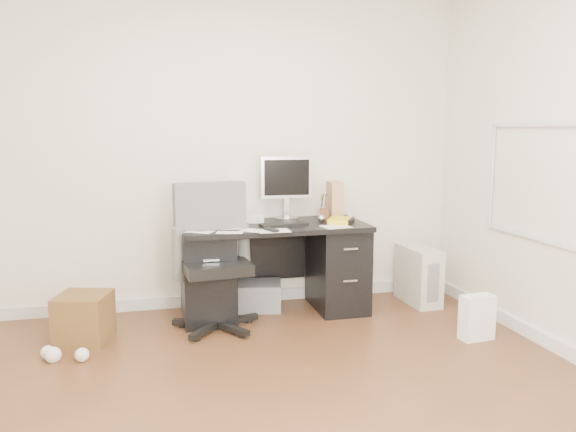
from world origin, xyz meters
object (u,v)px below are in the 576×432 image
desk (274,266)px  office_chair (215,258)px  keyboard (284,224)px  wicker_basket (84,318)px  lcd_monitor (286,188)px  pc_tower (418,275)px

desk → office_chair: 0.60m
keyboard → wicker_basket: bearing=-179.6°
office_chair → wicker_basket: office_chair is taller
wicker_basket → office_chair: bearing=1.4°
keyboard → wicker_basket: (-1.53, -0.19, -0.59)m
wicker_basket → lcd_monitor: bearing=16.7°
desk → wicker_basket: size_ratio=4.33×
lcd_monitor → keyboard: 0.41m
desk → keyboard: (0.06, -0.10, 0.36)m
desk → office_chair: office_chair is taller
pc_tower → wicker_basket: 2.77m
pc_tower → office_chair: bearing=-175.0°
keyboard → wicker_basket: 1.65m
keyboard → lcd_monitor: bearing=65.6°
keyboard → office_chair: office_chair is taller
desk → lcd_monitor: (0.15, 0.20, 0.62)m
pc_tower → wicker_basket: bearing=-177.1°
pc_tower → keyboard: bearing=-179.3°
lcd_monitor → wicker_basket: (-1.62, -0.49, -0.85)m
desk → pc_tower: desk is taller
desk → lcd_monitor: lcd_monitor is taller
lcd_monitor → desk: bearing=-123.5°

